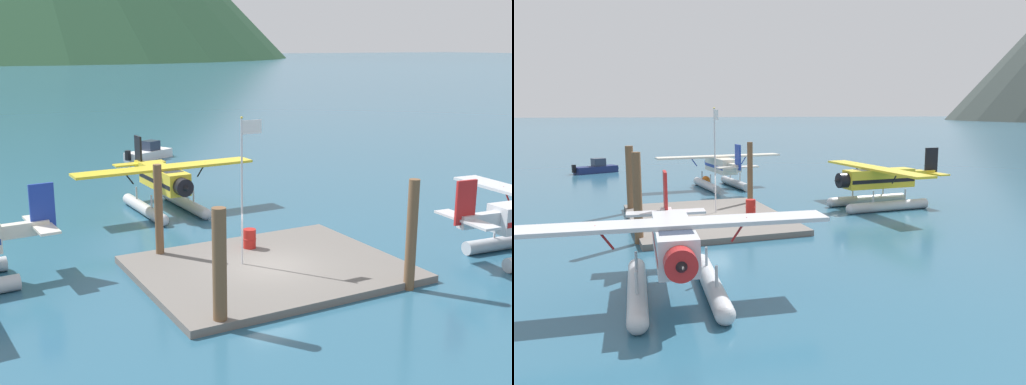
{
  "view_description": "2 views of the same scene",
  "coord_description": "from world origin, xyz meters",
  "views": [
    {
      "loc": [
        -12.55,
        -21.99,
        9.31
      ],
      "look_at": [
        1.38,
        3.75,
        2.52
      ],
      "focal_mm": 44.79,
      "sensor_mm": 36.0,
      "label": 1
    },
    {
      "loc": [
        28.34,
        -6.52,
        6.23
      ],
      "look_at": [
        0.29,
        3.73,
        1.52
      ],
      "focal_mm": 35.83,
      "sensor_mm": 36.0,
      "label": 2
    }
  ],
  "objects": [
    {
      "name": "seaplane_yellow_bow_centre",
      "position": [
        -0.31,
        11.51,
        1.58
      ],
      "size": [
        10.43,
        7.98,
        3.84
      ],
      "color": "#B7BABF",
      "rests_on": "ground"
    },
    {
      "name": "boat_navy_open_sw",
      "position": [
        -27.18,
        -5.28,
        0.49
      ],
      "size": [
        2.94,
        4.64,
        1.5
      ],
      "color": "navy",
      "rests_on": "ground"
    },
    {
      "name": "fuel_drum",
      "position": [
        0.38,
        2.5,
        0.74
      ],
      "size": [
        0.62,
        0.62,
        0.88
      ],
      "color": "#AD1E19",
      "rests_on": "dock_platform"
    },
    {
      "name": "dock_platform",
      "position": [
        0.0,
        0.0,
        0.15
      ],
      "size": [
        10.73,
        8.53,
        0.3
      ],
      "primitive_type": "cube",
      "color": "#66605B",
      "rests_on": "ground"
    },
    {
      "name": "mooring_buoy",
      "position": [
        -14.23,
        3.17,
        0.41
      ],
      "size": [
        0.83,
        0.83,
        0.83
      ],
      "primitive_type": "sphere",
      "color": "orange",
      "rests_on": "ground"
    },
    {
      "name": "piling_near_left",
      "position": [
        -4.12,
        -3.89,
        2.09
      ],
      "size": [
        0.48,
        0.48,
        4.18
      ],
      "primitive_type": "cylinder",
      "color": "brown",
      "rests_on": "ground"
    },
    {
      "name": "seaplane_cream_port_fwd",
      "position": [
        -12.41,
        4.02,
        1.58
      ],
      "size": [
        7.97,
        10.47,
        3.84
      ],
      "color": "#B7BABF",
      "rests_on": "ground"
    },
    {
      "name": "piling_far_left",
      "position": [
        -3.47,
        3.71,
        2.15
      ],
      "size": [
        0.37,
        0.37,
        4.3
      ],
      "primitive_type": "cylinder",
      "color": "brown",
      "rests_on": "ground"
    },
    {
      "name": "ground_plane",
      "position": [
        0.0,
        0.0,
        0.0
      ],
      "size": [
        1200.0,
        1200.0,
        0.0
      ],
      "primitive_type": "plane",
      "color": "#285670"
    },
    {
      "name": "flagpole",
      "position": [
        -0.79,
        0.72,
        4.16
      ],
      "size": [
        0.95,
        0.1,
        6.22
      ],
      "color": "silver",
      "rests_on": "dock_platform"
    },
    {
      "name": "seaplane_silver_stbd_aft",
      "position": [
        11.6,
        -3.84,
        1.58
      ],
      "size": [
        7.96,
        10.48,
        3.84
      ],
      "color": "#B7BABF",
      "rests_on": "ground"
    },
    {
      "name": "piling_near_right",
      "position": [
        3.84,
        -4.24,
        2.19
      ],
      "size": [
        0.41,
        0.41,
        4.39
      ],
      "primitive_type": "cylinder",
      "color": "brown",
      "rests_on": "ground"
    }
  ]
}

